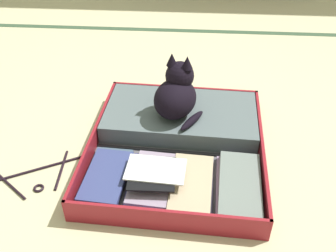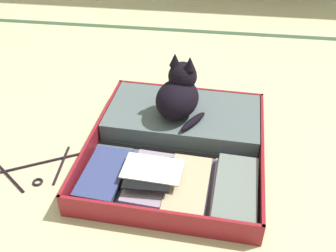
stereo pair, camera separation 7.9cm
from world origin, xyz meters
The scene contains 5 objects.
ground_plane centered at (0.00, 0.00, 0.00)m, with size 10.00×10.00×0.00m, color #C1BA90.
tatami_border centered at (0.00, 1.40, 0.00)m, with size 4.80×0.05×0.00m.
open_suitcase centered at (-0.12, 0.20, 0.04)m, with size 0.74×0.81×0.10m.
black_cat centered at (-0.13, 0.31, 0.20)m, with size 0.25×0.27×0.27m.
clothes_hanger centered at (-0.67, -0.03, 0.01)m, with size 0.36×0.28×0.01m.
Camera 1 is at (-0.07, -1.09, 1.10)m, focal length 41.62 mm.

